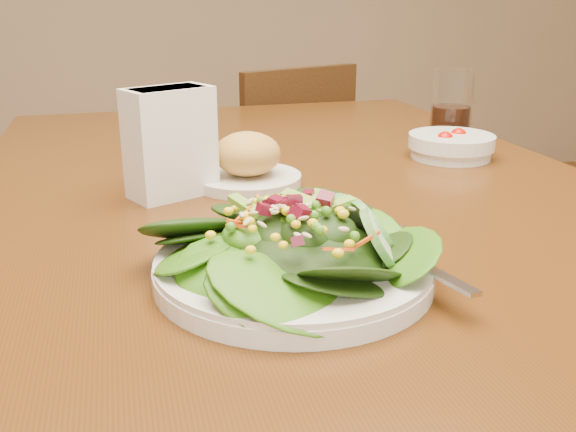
% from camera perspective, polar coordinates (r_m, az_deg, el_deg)
% --- Properties ---
extents(dining_table, '(0.90, 1.40, 0.75)m').
position_cam_1_polar(dining_table, '(0.91, 1.09, -3.90)').
color(dining_table, '#4E240B').
rests_on(dining_table, ground_plane).
extents(chair_far, '(0.49, 0.49, 0.82)m').
position_cam_1_polar(chair_far, '(1.89, -0.99, 1.64)').
color(chair_far, '#3C2612').
rests_on(chair_far, ground_plane).
extents(salad_plate, '(0.27, 0.27, 0.08)m').
position_cam_1_polar(salad_plate, '(0.61, 1.35, -3.07)').
color(salad_plate, silver).
rests_on(salad_plate, dining_table).
extents(bread_plate, '(0.15, 0.15, 0.08)m').
position_cam_1_polar(bread_plate, '(0.90, -3.62, 4.66)').
color(bread_plate, silver).
rests_on(bread_plate, dining_table).
extents(tomato_bowl, '(0.14, 0.14, 0.05)m').
position_cam_1_polar(tomato_bowl, '(1.09, 14.29, 6.09)').
color(tomato_bowl, silver).
rests_on(tomato_bowl, dining_table).
extents(drinking_glass, '(0.07, 0.07, 0.13)m').
position_cam_1_polar(drinking_glass, '(1.21, 14.30, 9.02)').
color(drinking_glass, silver).
rests_on(drinking_glass, dining_table).
extents(napkin_holder, '(0.13, 0.10, 0.14)m').
position_cam_1_polar(napkin_holder, '(0.86, -10.44, 6.70)').
color(napkin_holder, white).
rests_on(napkin_holder, dining_table).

